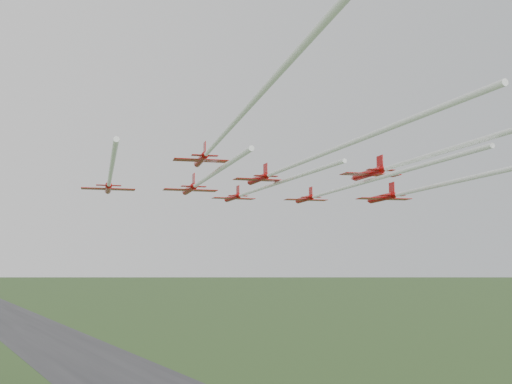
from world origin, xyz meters
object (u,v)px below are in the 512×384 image
jet_lead (253,191)px  jet_row4_left (225,133)px  jet_row3_left (110,180)px  jet_row3_mid (296,164)px  jet_row2_left (199,183)px  jet_row4_right (415,160)px  jet_row3_right (428,187)px  jet_row2_right (337,190)px

jet_lead → jet_row4_left: 46.18m
jet_row3_left → jet_row3_mid: (21.54, -15.40, 2.03)m
jet_row3_mid → jet_row4_left: 20.09m
jet_lead → jet_row4_left: jet_row4_left is taller
jet_row4_left → jet_row2_left: bearing=86.6°
jet_row3_mid → jet_row4_right: size_ratio=1.13×
jet_lead → jet_row2_left: jet_row2_left is taller
jet_row3_mid → jet_row4_left: (-17.10, -10.52, 0.54)m
jet_row3_mid → jet_row3_right: size_ratio=0.97×
jet_lead → jet_row4_right: size_ratio=1.02×
jet_row4_left → jet_row4_right: bearing=13.0°
jet_row3_left → jet_row4_left: size_ratio=0.72×
jet_row2_right → jet_row3_right: size_ratio=0.97×
jet_lead → jet_row3_left: 33.37m
jet_row3_left → jet_lead: bearing=37.0°
jet_lead → jet_row4_right: 39.99m
jet_row3_left → jet_row4_left: (4.43, -25.92, 2.56)m
jet_row2_left → jet_row3_mid: size_ratio=0.77×
jet_row3_left → jet_row2_left: bearing=33.4°
jet_lead → jet_row4_left: bearing=-112.7°
jet_row2_left → jet_row3_right: size_ratio=0.75×
jet_row2_right → jet_row3_left: 38.45m
jet_row4_left → jet_row3_mid: bearing=49.7°
jet_row3_right → jet_row2_left: bearing=157.4°
jet_lead → jet_row2_left: 15.95m
jet_row2_left → jet_row2_right: jet_row2_left is taller
jet_row2_right → jet_row3_mid: bearing=-129.7°
jet_row3_right → jet_row4_left: bearing=-151.2°
jet_lead → jet_row3_mid: (-9.69, -27.07, 0.53)m
jet_row4_left → jet_row3_left: bearing=117.9°
jet_row2_right → jet_row4_right: 24.70m
jet_row3_left → jet_row2_right: bearing=9.5°
jet_row3_right → jet_row3_left: bearing=175.6°
jet_row2_right → jet_row4_left: jet_row4_left is taller
jet_row4_left → jet_row2_right: bearing=50.4°
jet_row3_left → jet_row4_right: bearing=-25.7°
jet_row3_left → jet_row3_mid: bearing=-19.1°
jet_row2_left → jet_row2_right: (21.46, -9.73, -0.80)m
jet_row2_right → jet_row4_right: size_ratio=1.13×
jet_row3_mid → jet_row4_right: (9.69, -12.92, -0.34)m
jet_row3_right → jet_row4_left: size_ratio=1.03×
jet_row3_mid → jet_row4_left: jet_row4_left is taller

